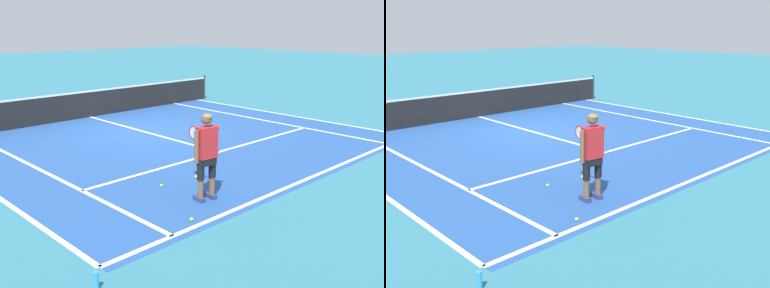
% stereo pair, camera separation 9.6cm
% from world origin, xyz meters
% --- Properties ---
extents(ground_plane, '(80.00, 80.00, 0.00)m').
position_xyz_m(ground_plane, '(0.00, 0.00, 0.00)').
color(ground_plane, teal).
extents(court_inner_surface, '(10.98, 9.61, 0.00)m').
position_xyz_m(court_inner_surface, '(0.00, -1.34, 0.00)').
color(court_inner_surface, '#234C93').
rests_on(court_inner_surface, ground).
extents(line_baseline, '(10.98, 0.10, 0.01)m').
position_xyz_m(line_baseline, '(0.00, -5.95, 0.00)').
color(line_baseline, white).
rests_on(line_baseline, ground).
extents(line_service, '(8.23, 0.10, 0.01)m').
position_xyz_m(line_service, '(0.00, -3.14, 0.00)').
color(line_service, white).
rests_on(line_service, ground).
extents(line_centre_service, '(0.10, 6.40, 0.01)m').
position_xyz_m(line_centre_service, '(0.00, 0.06, 0.00)').
color(line_centre_service, white).
rests_on(line_centre_service, ground).
extents(line_singles_left, '(0.10, 9.21, 0.01)m').
position_xyz_m(line_singles_left, '(-4.12, -1.34, 0.00)').
color(line_singles_left, white).
rests_on(line_singles_left, ground).
extents(line_singles_right, '(0.10, 9.21, 0.01)m').
position_xyz_m(line_singles_right, '(4.12, -1.34, 0.00)').
color(line_singles_right, white).
rests_on(line_singles_right, ground).
extents(line_doubles_right, '(0.10, 9.21, 0.01)m').
position_xyz_m(line_doubles_right, '(5.49, -1.34, 0.00)').
color(line_doubles_right, white).
rests_on(line_doubles_right, ground).
extents(tennis_net, '(11.96, 0.08, 1.07)m').
position_xyz_m(tennis_net, '(0.00, 3.26, 0.50)').
color(tennis_net, '#333338').
rests_on(tennis_net, ground).
extents(tennis_player, '(0.74, 1.09, 1.71)m').
position_xyz_m(tennis_player, '(-2.61, -5.22, 0.99)').
color(tennis_player, navy).
rests_on(tennis_player, ground).
extents(tennis_ball_near_feet, '(0.07, 0.07, 0.07)m').
position_xyz_m(tennis_ball_near_feet, '(-1.88, -4.21, 0.03)').
color(tennis_ball_near_feet, '#CCE02D').
rests_on(tennis_ball_near_feet, ground).
extents(tennis_ball_by_baseline, '(0.07, 0.07, 0.07)m').
position_xyz_m(tennis_ball_by_baseline, '(-2.79, -4.09, 0.03)').
color(tennis_ball_by_baseline, '#CCE02D').
rests_on(tennis_ball_by_baseline, ground).
extents(tennis_ball_mid_court, '(0.07, 0.07, 0.07)m').
position_xyz_m(tennis_ball_mid_court, '(-3.50, -5.74, 0.03)').
color(tennis_ball_mid_court, '#CCE02D').
rests_on(tennis_ball_mid_court, ground).
extents(water_bottle, '(0.07, 0.07, 0.26)m').
position_xyz_m(water_bottle, '(-5.82, -6.40, 0.13)').
color(water_bottle, '#3393D6').
rests_on(water_bottle, ground).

